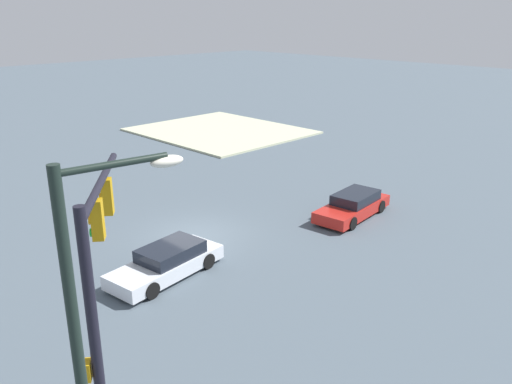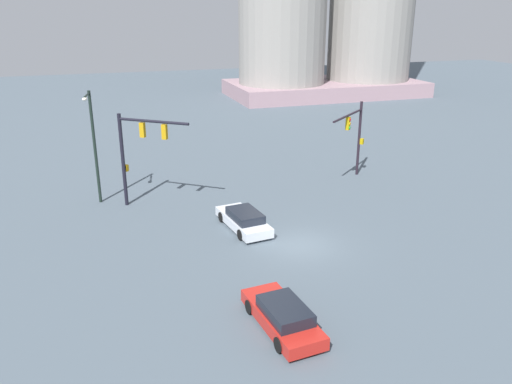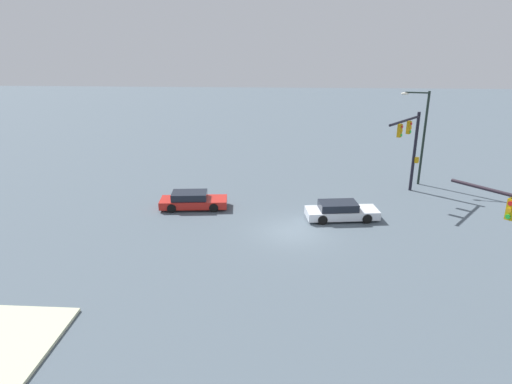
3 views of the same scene
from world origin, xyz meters
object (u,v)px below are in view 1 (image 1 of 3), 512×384
(traffic_signal_near_corner, at_px, (98,273))
(sedan_car_approaching, at_px, (167,262))
(streetlamp_curved_arm, at_px, (92,346))
(sedan_car_waiting_far, at_px, (353,205))

(traffic_signal_near_corner, height_order, sedan_car_approaching, traffic_signal_near_corner)
(traffic_signal_near_corner, relative_size, streetlamp_curved_arm, 0.82)
(sedan_car_approaching, bearing_deg, streetlamp_curved_arm, 41.21)
(traffic_signal_near_corner, distance_m, sedan_car_waiting_far, 16.93)
(streetlamp_curved_arm, bearing_deg, sedan_car_approaching, 57.85)
(traffic_signal_near_corner, height_order, streetlamp_curved_arm, streetlamp_curved_arm)
(sedan_car_approaching, distance_m, sedan_car_waiting_far, 10.46)
(traffic_signal_near_corner, relative_size, sedan_car_approaching, 1.26)
(sedan_car_approaching, height_order, sedan_car_waiting_far, same)
(traffic_signal_near_corner, height_order, sedan_car_waiting_far, traffic_signal_near_corner)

